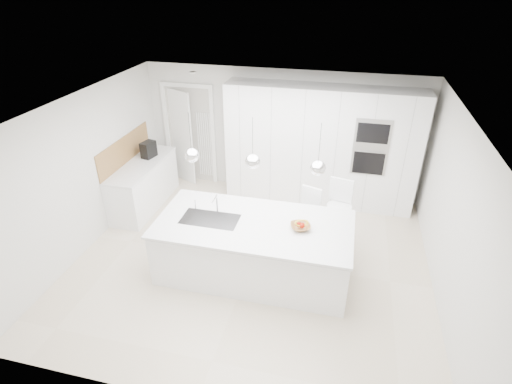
% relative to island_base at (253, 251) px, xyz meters
% --- Properties ---
extents(floor, '(5.50, 5.50, 0.00)m').
position_rel_island_base_xyz_m(floor, '(-0.10, 0.30, -0.43)').
color(floor, beige).
rests_on(floor, ground).
extents(wall_back, '(5.50, 0.00, 5.50)m').
position_rel_island_base_xyz_m(wall_back, '(-0.10, 2.80, 0.82)').
color(wall_back, silver).
rests_on(wall_back, ground).
extents(wall_left, '(0.00, 5.00, 5.00)m').
position_rel_island_base_xyz_m(wall_left, '(-2.85, 0.30, 0.82)').
color(wall_left, silver).
rests_on(wall_left, ground).
extents(ceiling, '(5.50, 5.50, 0.00)m').
position_rel_island_base_xyz_m(ceiling, '(-0.10, 0.30, 2.07)').
color(ceiling, white).
rests_on(ceiling, wall_back).
extents(tall_cabinets, '(3.60, 0.60, 2.30)m').
position_rel_island_base_xyz_m(tall_cabinets, '(0.70, 2.50, 0.72)').
color(tall_cabinets, white).
rests_on(tall_cabinets, floor).
extents(oven_stack, '(0.62, 0.04, 1.05)m').
position_rel_island_base_xyz_m(oven_stack, '(1.60, 2.19, 0.92)').
color(oven_stack, '#A5A5A8').
rests_on(oven_stack, tall_cabinets).
extents(doorway_frame, '(1.11, 0.08, 2.13)m').
position_rel_island_base_xyz_m(doorway_frame, '(-2.05, 2.77, 0.59)').
color(doorway_frame, white).
rests_on(doorway_frame, floor).
extents(hallway_door, '(0.76, 0.38, 2.00)m').
position_rel_island_base_xyz_m(hallway_door, '(-2.30, 2.72, 0.57)').
color(hallway_door, white).
rests_on(hallway_door, floor).
extents(radiator, '(0.32, 0.04, 1.40)m').
position_rel_island_base_xyz_m(radiator, '(-1.73, 2.76, 0.42)').
color(radiator, white).
rests_on(radiator, floor).
extents(left_base_cabinets, '(0.60, 1.80, 0.86)m').
position_rel_island_base_xyz_m(left_base_cabinets, '(-2.55, 1.50, 0.00)').
color(left_base_cabinets, white).
rests_on(left_base_cabinets, floor).
extents(left_worktop, '(0.62, 1.82, 0.04)m').
position_rel_island_base_xyz_m(left_worktop, '(-2.55, 1.50, 0.45)').
color(left_worktop, white).
rests_on(left_worktop, left_base_cabinets).
extents(oak_backsplash, '(0.02, 1.80, 0.50)m').
position_rel_island_base_xyz_m(oak_backsplash, '(-2.84, 1.50, 0.72)').
color(oak_backsplash, '#9E7341').
rests_on(oak_backsplash, wall_left).
extents(island_base, '(2.80, 1.20, 0.86)m').
position_rel_island_base_xyz_m(island_base, '(0.00, 0.00, 0.00)').
color(island_base, white).
rests_on(island_base, floor).
extents(island_worktop, '(2.84, 1.40, 0.04)m').
position_rel_island_base_xyz_m(island_worktop, '(0.00, 0.05, 0.45)').
color(island_worktop, white).
rests_on(island_worktop, island_base).
extents(island_sink, '(0.84, 0.44, 0.18)m').
position_rel_island_base_xyz_m(island_sink, '(-0.65, -0.00, 0.39)').
color(island_sink, '#3F3F42').
rests_on(island_sink, island_worktop).
extents(island_tap, '(0.02, 0.02, 0.30)m').
position_rel_island_base_xyz_m(island_tap, '(-0.60, 0.20, 0.62)').
color(island_tap, white).
rests_on(island_tap, island_worktop).
extents(pendant_left, '(0.20, 0.20, 0.20)m').
position_rel_island_base_xyz_m(pendant_left, '(-0.85, -0.00, 1.47)').
color(pendant_left, white).
rests_on(pendant_left, ceiling).
extents(pendant_mid, '(0.20, 0.20, 0.20)m').
position_rel_island_base_xyz_m(pendant_mid, '(-0.00, -0.00, 1.47)').
color(pendant_mid, white).
rests_on(pendant_mid, ceiling).
extents(pendant_right, '(0.20, 0.20, 0.20)m').
position_rel_island_base_xyz_m(pendant_right, '(0.85, -0.00, 1.47)').
color(pendant_right, white).
rests_on(pendant_right, ceiling).
extents(fruit_bowl, '(0.36, 0.36, 0.07)m').
position_rel_island_base_xyz_m(fruit_bowl, '(0.67, 0.06, 0.50)').
color(fruit_bowl, '#9E7341').
rests_on(fruit_bowl, island_worktop).
extents(espresso_machine, '(0.25, 0.32, 0.31)m').
position_rel_island_base_xyz_m(espresso_machine, '(-2.53, 1.82, 0.63)').
color(espresso_machine, black).
rests_on(espresso_machine, left_worktop).
extents(bar_stool_left, '(0.50, 0.58, 1.08)m').
position_rel_island_base_xyz_m(bar_stool_left, '(0.73, 0.83, 0.11)').
color(bar_stool_left, white).
rests_on(bar_stool_left, floor).
extents(bar_stool_right, '(0.51, 0.63, 1.21)m').
position_rel_island_base_xyz_m(bar_stool_right, '(1.18, 0.97, 0.17)').
color(bar_stool_right, white).
rests_on(bar_stool_right, floor).
extents(apple_a, '(0.08, 0.08, 0.08)m').
position_rel_island_base_xyz_m(apple_a, '(0.65, 0.06, 0.54)').
color(apple_a, '#A21607').
rests_on(apple_a, fruit_bowl).
extents(apple_b, '(0.08, 0.08, 0.08)m').
position_rel_island_base_xyz_m(apple_b, '(0.70, 0.04, 0.54)').
color(apple_b, '#A21607').
rests_on(apple_b, fruit_bowl).
extents(banana_bunch, '(0.22, 0.16, 0.20)m').
position_rel_island_base_xyz_m(banana_bunch, '(0.69, 0.05, 0.58)').
color(banana_bunch, gold).
rests_on(banana_bunch, fruit_bowl).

